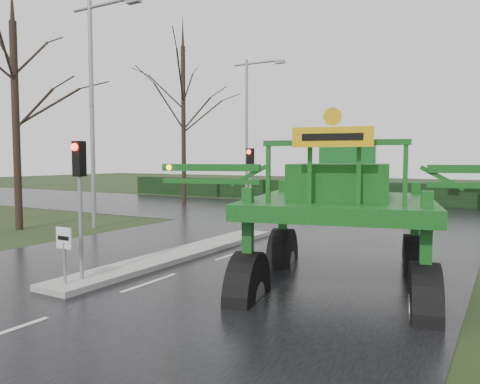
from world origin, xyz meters
The scene contains 14 objects.
ground centered at (0.00, 0.00, 0.00)m, with size 140.00×140.00×0.00m, color black.
road_main centered at (0.00, 10.00, 0.00)m, with size 14.00×80.00×0.02m, color black.
road_cross centered at (0.00, 16.00, 0.01)m, with size 80.00×12.00×0.02m, color black.
median_island centered at (-1.30, 3.00, 0.09)m, with size 1.20×10.00×0.16m, color gray.
hedge_row centered at (0.00, 24.00, 0.75)m, with size 44.00×0.90×1.50m, color black.
keep_left_sign centered at (-1.30, -1.50, 1.06)m, with size 0.50×0.07×1.35m.
traffic_signal_near centered at (-1.30, -1.01, 2.59)m, with size 0.26×0.33×3.52m.
traffic_signal_mid centered at (-1.30, 7.49, 2.59)m, with size 0.26×0.33×3.52m.
street_light_left_near centered at (-8.19, 6.00, 5.99)m, with size 3.85×0.30×10.00m.
street_light_left_far centered at (-8.19, 20.00, 5.99)m, with size 3.85×0.30×10.00m.
tree_left_near centered at (-11.00, 4.00, 5.85)m, with size 6.30×6.30×10.85m.
tree_left_far centered at (-12.50, 18.00, 7.15)m, with size 7.70×7.70×13.26m.
crop_sprayer centered at (2.61, 0.45, 2.44)m, with size 9.05×6.55×5.16m.
white_sedan centered at (0.64, 16.93, 0.00)m, with size 1.55×4.45×1.47m, color white.
Camera 1 is at (7.69, -8.78, 3.09)m, focal length 35.00 mm.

